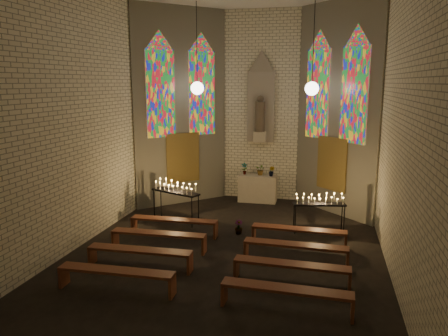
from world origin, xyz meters
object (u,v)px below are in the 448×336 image
at_px(altar, 258,188).
at_px(aisle_flower_pot, 239,227).
at_px(votive_stand_left, 175,189).
at_px(votive_stand_right, 319,201).

relative_size(altar, aisle_flower_pot, 3.37).
height_order(altar, votive_stand_left, votive_stand_left).
xyz_separation_m(altar, votive_stand_left, (-2.16, -3.00, 0.58)).
bearing_deg(votive_stand_left, altar, 76.49).
distance_m(altar, votive_stand_right, 3.81).
bearing_deg(votive_stand_right, votive_stand_left, 168.06).
bearing_deg(votive_stand_left, aisle_flower_pot, 5.65).
bearing_deg(aisle_flower_pot, votive_stand_right, 15.98).
bearing_deg(votive_stand_left, votive_stand_right, 22.34).
xyz_separation_m(votive_stand_left, votive_stand_right, (4.47, 0.00, -0.12)).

